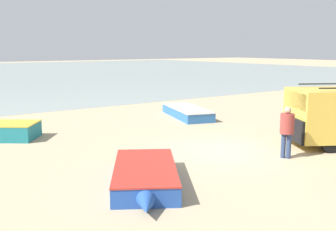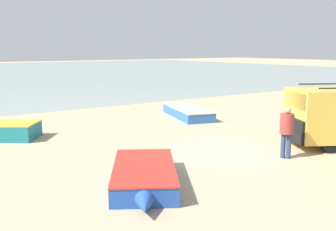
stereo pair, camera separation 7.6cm
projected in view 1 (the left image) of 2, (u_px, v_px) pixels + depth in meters
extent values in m
plane|color=tan|center=(223.00, 151.00, 13.90)|extent=(200.00, 200.00, 0.00)
cube|color=black|center=(292.00, 128.00, 14.32)|extent=(1.02, 1.71, 0.83)
cube|color=#1E232D|center=(296.00, 100.00, 14.15)|extent=(0.94, 1.62, 0.59)
cylinder|color=black|center=(331.00, 143.00, 13.59)|extent=(0.73, 0.54, 0.72)
cylinder|color=black|center=(308.00, 132.00, 15.37)|extent=(0.73, 0.54, 0.72)
cube|color=#2D66AD|center=(187.00, 113.00, 20.69)|extent=(2.55, 4.25, 0.45)
cone|color=#2D66AD|center=(172.00, 106.00, 22.98)|extent=(0.67, 0.97, 0.43)
cube|color=silver|center=(187.00, 110.00, 20.66)|extent=(1.33, 0.58, 0.05)
cube|color=silver|center=(187.00, 108.00, 20.65)|extent=(2.57, 4.29, 0.04)
cube|color=#234CA3|center=(145.00, 175.00, 10.49)|extent=(3.12, 3.73, 0.47)
cone|color=#234CA3|center=(146.00, 206.00, 8.46)|extent=(0.76, 0.87, 0.44)
cube|color=#B22D23|center=(145.00, 169.00, 10.46)|extent=(1.37, 0.93, 0.05)
cube|color=#B22D23|center=(145.00, 166.00, 10.45)|extent=(3.15, 3.76, 0.04)
cylinder|color=navy|center=(283.00, 146.00, 12.95)|extent=(0.16, 0.16, 0.83)
cylinder|color=navy|center=(289.00, 146.00, 12.88)|extent=(0.16, 0.16, 0.83)
cylinder|color=#993833|center=(287.00, 124.00, 12.79)|extent=(0.45, 0.45, 0.66)
sphere|color=tan|center=(288.00, 110.00, 12.71)|extent=(0.22, 0.22, 0.22)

